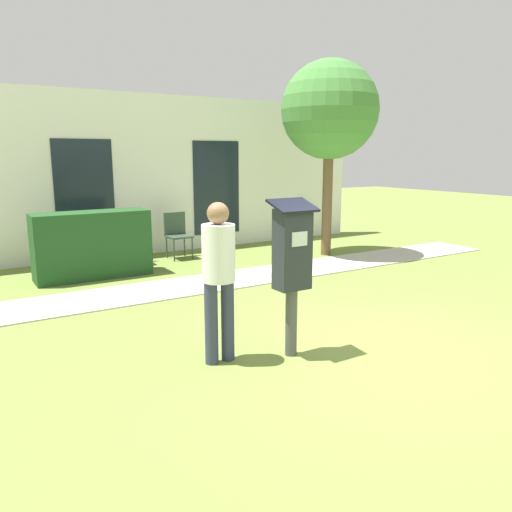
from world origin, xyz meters
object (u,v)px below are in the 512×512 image
person_standing (219,270)px  outdoor_chair_middle (177,231)px  parking_meter (292,258)px  outdoor_chair_left (131,236)px

person_standing → outdoor_chair_middle: 5.22m
parking_meter → outdoor_chair_middle: 5.28m
parking_meter → person_standing: (-0.69, 0.24, -0.09)m
outdoor_chair_middle → person_standing: bearing=-111.1°
parking_meter → person_standing: parking_meter is taller
person_standing → outdoor_chair_left: person_standing is taller
parking_meter → person_standing: 0.74m
outdoor_chair_left → outdoor_chair_middle: same height
outdoor_chair_left → parking_meter: bearing=-106.6°
outdoor_chair_middle → parking_meter: bearing=-103.1°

